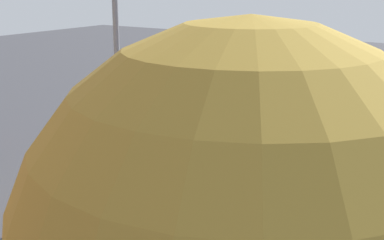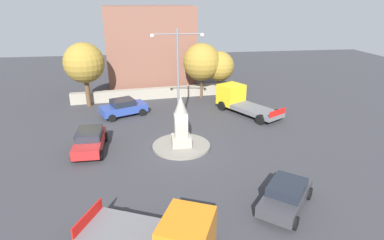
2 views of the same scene
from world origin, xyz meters
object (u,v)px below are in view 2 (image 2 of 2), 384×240
object	(u,v)px
tree_near_wall	(219,66)
car_dark_grey_approaching	(286,195)
monument	(181,124)
car_blue_near_island	(123,107)
tree_mid_cluster	(202,62)
truck_orange_parked_right	(162,236)
truck_yellow_far_side	(239,100)
streetlamp	(178,72)
corner_building	(149,48)
tree_far_corner	(84,63)
car_red_passing	(90,140)

from	to	relation	value
tree_near_wall	car_dark_grey_approaching	bearing A→B (deg)	-92.74
monument	tree_near_wall	world-z (taller)	tree_near_wall
car_blue_near_island	tree_mid_cluster	distance (m)	9.29
truck_orange_parked_right	truck_yellow_far_side	bearing A→B (deg)	64.29
streetlamp	corner_building	bearing A→B (deg)	97.39
monument	truck_orange_parked_right	world-z (taller)	monument
tree_mid_cluster	tree_far_corner	distance (m)	11.19
truck_orange_parked_right	corner_building	size ratio (longest dim) A/B	0.60
car_blue_near_island	tree_mid_cluster	world-z (taller)	tree_mid_cluster
car_dark_grey_approaching	car_blue_near_island	bearing A→B (deg)	121.03
car_dark_grey_approaching	tree_near_wall	distance (m)	19.04
truck_orange_parked_right	tree_mid_cluster	world-z (taller)	tree_mid_cluster
tree_mid_cluster	car_red_passing	bearing A→B (deg)	-131.11
streetlamp	car_blue_near_island	distance (m)	7.35
car_red_passing	truck_yellow_far_side	distance (m)	13.76
car_red_passing	corner_building	world-z (taller)	corner_building
truck_yellow_far_side	tree_mid_cluster	xyz separation A→B (m)	(-2.71, 4.58, 2.66)
monument	car_dark_grey_approaching	distance (m)	8.64
car_red_passing	tree_far_corner	bearing A→B (deg)	99.40
monument	streetlamp	distance (m)	3.96
monument	truck_orange_parked_right	xyz separation A→B (m)	(-1.82, -9.73, -0.78)
tree_near_wall	tree_far_corner	world-z (taller)	tree_far_corner
car_dark_grey_approaching	truck_yellow_far_side	xyz separation A→B (m)	(1.75, 14.08, 0.35)
monument	tree_mid_cluster	world-z (taller)	tree_mid_cluster
streetlamp	car_blue_near_island	size ratio (longest dim) A/B	1.81
car_dark_grey_approaching	tree_mid_cluster	world-z (taller)	tree_mid_cluster
car_red_passing	tree_mid_cluster	bearing A→B (deg)	48.89
tree_near_wall	tree_far_corner	distance (m)	13.09
monument	tree_far_corner	bearing A→B (deg)	127.55
truck_orange_parked_right	tree_mid_cluster	distance (m)	21.79
car_dark_grey_approaching	corner_building	size ratio (longest dim) A/B	0.42
monument	truck_orange_parked_right	bearing A→B (deg)	-100.60
car_red_passing	truck_orange_parked_right	world-z (taller)	truck_orange_parked_right
car_blue_near_island	tree_near_wall	bearing A→B (deg)	25.28
truck_orange_parked_right	corner_building	xyz separation A→B (m)	(0.10, 26.50, 3.50)
tree_mid_cluster	tree_far_corner	world-z (taller)	tree_far_corner
car_dark_grey_approaching	corner_building	bearing A→B (deg)	104.03
streetlamp	truck_yellow_far_side	distance (m)	8.10
truck_yellow_far_side	corner_building	xyz separation A→B (m)	(-7.80, 10.10, 3.42)
streetlamp	car_blue_near_island	world-z (taller)	streetlamp
car_red_passing	truck_orange_parked_right	xyz separation A→B (m)	(4.33, -10.08, 0.22)
car_dark_grey_approaching	truck_yellow_far_side	world-z (taller)	truck_yellow_far_side
tree_near_wall	tree_far_corner	xyz separation A→B (m)	(-12.99, -1.34, 0.94)
corner_building	tree_near_wall	distance (m)	8.84
streetlamp	truck_yellow_far_side	xyz separation A→B (m)	(5.96, 4.06, -3.67)
car_blue_near_island	car_dark_grey_approaching	bearing A→B (deg)	-58.97
car_dark_grey_approaching	truck_orange_parked_right	bearing A→B (deg)	-159.32
streetlamp	car_dark_grey_approaching	world-z (taller)	streetlamp
car_dark_grey_approaching	truck_orange_parked_right	distance (m)	6.57
monument	tree_far_corner	distance (m)	12.97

